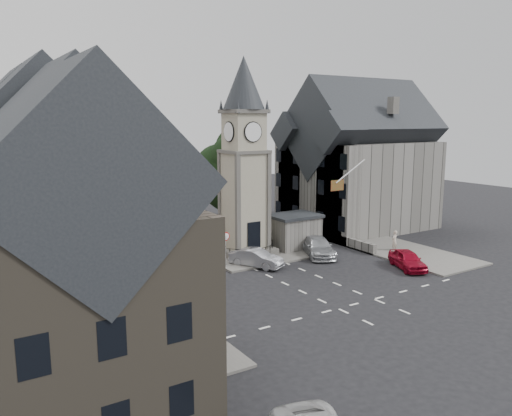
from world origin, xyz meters
TOP-DOWN VIEW (x-y plane):
  - ground at (0.00, 0.00)m, footprint 120.00×120.00m
  - pavement_west at (-12.50, 6.00)m, footprint 6.00×30.00m
  - pavement_east at (12.00, 8.00)m, footprint 6.00×26.00m
  - central_island at (1.50, 8.00)m, footprint 10.00×8.00m
  - road_markings at (0.00, -5.50)m, footprint 20.00×8.00m
  - clock_tower at (0.00, 7.99)m, footprint 4.86×4.86m
  - stone_shelter at (4.80, 7.50)m, footprint 4.30×3.30m
  - town_tree at (2.00, 13.00)m, footprint 7.20×7.20m
  - warning_sign_post at (-3.20, 5.43)m, footprint 0.70×0.19m
  - terrace_pink at (-15.50, 16.00)m, footprint 8.10×7.60m
  - terrace_cream at (-15.50, 8.00)m, footprint 8.10×7.60m
  - terrace_tudor at (-15.50, 0.00)m, footprint 8.10×7.60m
  - building_sw_stone at (-17.00, -9.00)m, footprint 8.60×7.60m
  - backdrop_west at (-12.00, 28.00)m, footprint 20.00×10.00m
  - east_building at (15.59, 11.00)m, footprint 14.40×11.40m
  - east_boundary_wall at (9.20, 10.00)m, footprint 0.40×16.00m
  - flagpole at (8.00, 4.00)m, footprint 3.68×0.10m
  - car_west_blue at (-10.17, 1.39)m, footprint 4.78×3.01m
  - car_west_silver at (-10.99, 5.96)m, footprint 4.83×3.21m
  - car_west_grey at (-7.50, 3.60)m, footprint 5.45×5.24m
  - car_island_silver at (-1.03, 4.50)m, footprint 3.37×4.45m
  - car_island_east at (5.10, 4.50)m, footprint 4.11×5.62m
  - car_east_red at (8.50, -2.07)m, footprint 3.21×4.51m
  - pedestrian at (11.50, 2.00)m, footprint 0.78×0.62m

SIDE VIEW (x-z plane):
  - ground at x=0.00m, z-range 0.00..0.00m
  - road_markings at x=0.00m, z-range 0.00..0.01m
  - pavement_west at x=-12.50m, z-range 0.00..0.14m
  - pavement_east at x=12.00m, z-range 0.00..0.14m
  - central_island at x=1.50m, z-range 0.00..0.16m
  - east_boundary_wall at x=9.20m, z-range 0.00..0.90m
  - car_island_silver at x=-1.03m, z-range 0.00..1.41m
  - car_east_red at x=8.50m, z-range 0.00..1.43m
  - car_west_grey at x=-7.50m, z-range 0.00..1.44m
  - car_west_silver at x=-10.99m, z-range 0.00..1.50m
  - car_island_east at x=5.10m, z-range 0.00..1.51m
  - car_west_blue at x=-10.17m, z-range 0.00..1.52m
  - pedestrian at x=11.50m, z-range 0.00..1.85m
  - stone_shelter at x=4.80m, z-range 0.01..3.09m
  - warning_sign_post at x=-3.20m, z-range 0.60..3.45m
  - backdrop_west at x=-12.00m, z-range 0.00..8.00m
  - building_sw_stone at x=-17.00m, z-range 0.15..10.55m
  - terrace_tudor at x=-15.50m, z-range 0.19..12.19m
  - east_building at x=15.59m, z-range -0.04..12.56m
  - terrace_pink at x=-15.50m, z-range 0.18..12.98m
  - terrace_cream at x=-15.50m, z-range 0.18..12.98m
  - town_tree at x=2.00m, z-range 1.57..12.37m
  - flagpole at x=8.00m, z-range 5.63..8.37m
  - clock_tower at x=0.00m, z-range 0.00..16.25m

